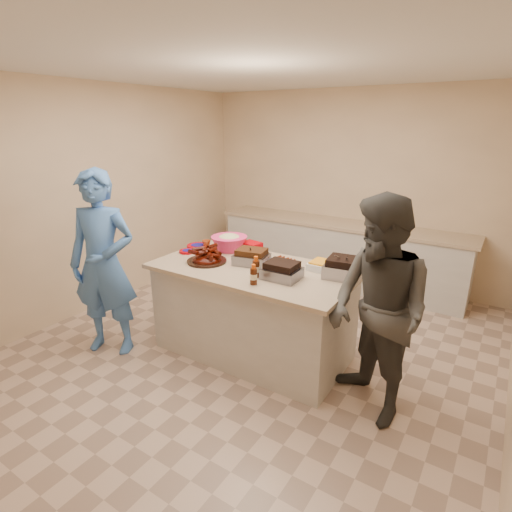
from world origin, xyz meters
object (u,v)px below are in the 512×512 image
Objects in this scene: bbq_bottle_b at (254,284)px; mustard_bottle at (247,259)px; coleslaw_bowl at (229,250)px; plastic_cup at (207,248)px; bbq_bottle_a at (256,277)px; guest_gray at (368,409)px; guest_blue at (114,347)px; island at (253,351)px; rib_platter at (207,262)px; roasting_pan at (342,277)px.

mustard_bottle is at bearing 128.68° from bbq_bottle_b.
plastic_cup is (-0.27, -0.06, 0.00)m from coleslaw_bowl.
bbq_bottle_a is 0.11× the size of guest_gray.
bbq_bottle_b is 0.10× the size of guest_blue.
guest_blue is 2.59m from guest_gray.
island is at bearing -152.86° from guest_gray.
mustard_bottle is at bearing 132.93° from bbq_bottle_a.
bbq_bottle_b is at bearing -56.77° from island.
coleslaw_bowl is (-0.04, 0.43, 0.00)m from rib_platter.
coleslaw_bowl is 0.35m from mustard_bottle.
guest_blue is at bearing -139.90° from mustard_bottle.
rib_platter is 1.97m from guest_gray.
island is 1.24m from roasting_pan.
bbq_bottle_b is 1.80m from guest_blue.
guest_gray is at bearing -51.78° from roasting_pan.
rib_platter is at bearing -133.30° from mustard_bottle.
bbq_bottle_a is 0.51m from mustard_bottle.
plastic_cup is 2.29m from guest_gray.
bbq_bottle_b is (-0.57, -0.58, 0.00)m from roasting_pan.
roasting_pan reaches higher than plastic_cup.
mustard_bottle reaches higher than roasting_pan.
guest_blue is (-1.43, -0.53, -0.92)m from bbq_bottle_a.
island is 1.04m from rib_platter.
bbq_bottle_b is at bearing -141.97° from roasting_pan.
roasting_pan is 3.24× the size of plastic_cup.
island is 20.68× the size of plastic_cup.
plastic_cup is (-0.59, 0.07, 0.00)m from mustard_bottle.
bbq_bottle_b reaches higher than mustard_bottle.
roasting_pan reaches higher than island.
guest_blue is at bearing -126.13° from coleslaw_bowl.
bbq_bottle_b is at bearing -18.10° from rib_platter.
bbq_bottle_b is (0.23, -0.35, 0.92)m from island.
roasting_pan is at bearing -0.62° from plastic_cup.
bbq_bottle_b is at bearing -41.51° from coleslaw_bowl.
bbq_bottle_a reaches higher than bbq_bottle_b.
rib_platter is at bearing 13.58° from guest_blue.
roasting_pan reaches higher than guest_blue.
mustard_bottle is 1.68m from guest_blue.
guest_blue is at bearing -116.67° from plastic_cup.
guest_gray is (1.11, -0.03, -0.92)m from bbq_bottle_a.
plastic_cup is (-1.01, 0.60, 0.00)m from bbq_bottle_b.
guest_gray is at bearing -1.49° from bbq_bottle_a.
guest_gray is (1.74, -0.10, -0.92)m from rib_platter.
rib_platter is 0.64m from bbq_bottle_a.
coleslaw_bowl reaches higher than guest_gray.
mustard_bottle reaches higher than island.
mustard_bottle is 1.39× the size of plastic_cup.
rib_platter is at bearing -50.01° from plastic_cup.
island is at bearing -17.54° from plastic_cup.
coleslaw_bowl is 0.28m from plastic_cup.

